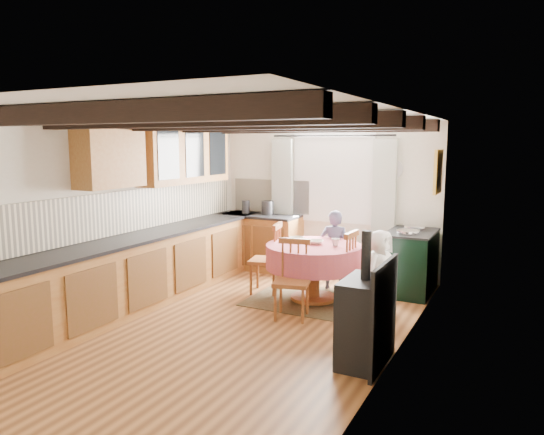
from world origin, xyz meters
The scene contains 40 objects.
floor centered at (0.00, 0.00, 0.00)m, with size 3.60×5.50×0.00m, color #AB6D38.
ceiling centered at (0.00, 0.00, 2.40)m, with size 3.60×5.50×0.00m, color white.
wall_back centered at (0.00, 2.75, 1.20)m, with size 3.60×0.00×2.40m, color silver.
wall_front centered at (0.00, -2.75, 1.20)m, with size 3.60×0.00×2.40m, color silver.
wall_left centered at (-1.80, 0.00, 1.20)m, with size 0.00×5.50×2.40m, color silver.
wall_right centered at (1.80, 0.00, 1.20)m, with size 0.00×5.50×2.40m, color silver.
beam_a centered at (0.00, -2.00, 2.31)m, with size 3.60×0.16×0.16m, color black.
beam_b centered at (0.00, -1.00, 2.31)m, with size 3.60×0.16×0.16m, color black.
beam_c centered at (0.00, 0.00, 2.31)m, with size 3.60×0.16×0.16m, color black.
beam_d centered at (0.00, 1.00, 2.31)m, with size 3.60×0.16×0.16m, color black.
beam_e centered at (0.00, 2.00, 2.31)m, with size 3.60×0.16×0.16m, color black.
splash_left centered at (-1.78, 0.30, 1.20)m, with size 0.02×4.50×0.55m, color beige.
splash_back centered at (-1.00, 2.73, 1.20)m, with size 1.40×0.02×0.55m, color beige.
base_cabinet_left centered at (-1.50, 0.00, 0.44)m, with size 0.60×5.30×0.88m, color #A27138.
base_cabinet_back centered at (-1.05, 2.45, 0.44)m, with size 1.30×0.60×0.88m, color #A27138.
worktop_left centered at (-1.48, 0.00, 0.90)m, with size 0.64×5.30×0.04m, color black.
worktop_back centered at (-1.05, 2.43, 0.90)m, with size 1.30×0.64×0.04m, color black.
wall_cabinet_glass centered at (-1.63, 1.20, 1.95)m, with size 0.34×1.80×0.90m, color #A27138.
wall_cabinet_solid centered at (-1.63, -0.30, 1.90)m, with size 0.34×0.90×0.70m, color #A27138.
window_frame centered at (0.10, 2.73, 1.60)m, with size 1.34×0.03×1.54m, color white.
window_pane centered at (0.10, 2.74, 1.60)m, with size 1.20×0.01×1.40m, color white.
curtain_left centered at (-0.75, 2.65, 1.10)m, with size 0.35×0.10×2.10m, color #A2A99A.
curtain_right centered at (0.95, 2.65, 1.10)m, with size 0.35×0.10×2.10m, color #A2A99A.
curtain_rod centered at (0.10, 2.65, 2.20)m, with size 0.03×0.03×2.00m, color black.
wall_picture centered at (1.77, 2.30, 1.70)m, with size 0.04×0.50×0.60m, color gold.
wall_plate centered at (1.05, 2.72, 1.70)m, with size 0.30×0.30×0.02m, color silver.
rug centered at (0.42, 1.20, 0.01)m, with size 1.65×1.28×0.01m, color #3C2F18.
dining_table centered at (0.42, 1.20, 0.38)m, with size 1.27×1.27×0.76m, color #C64E44, non-canonical shape.
chair_near centered at (0.44, 0.46, 0.48)m, with size 0.41×0.43×0.95m, color #9A501D, non-canonical shape.
chair_left centered at (-0.34, 1.26, 0.50)m, with size 0.43×0.45×0.99m, color #9A501D, non-canonical shape.
chair_right centered at (1.13, 1.11, 0.50)m, with size 0.43×0.45×1.00m, color #9A501D, non-canonical shape.
aga_range centered at (1.47, 2.17, 0.45)m, with size 0.63×0.97×0.89m, color black, non-canonical shape.
cast_iron_stove centered at (1.58, -0.38, 0.64)m, with size 0.39×0.64×1.29m, color black, non-canonical shape.
child_far centered at (0.47, 1.83, 0.58)m, with size 0.42×0.28×1.15m, color #4C4C6C.
child_right centered at (1.30, 1.20, 0.51)m, with size 0.50×0.33×1.03m, color white.
bowl_a centered at (0.42, 1.26, 0.79)m, with size 0.21×0.21×0.05m, color silver.
bowl_b centered at (0.13, 1.28, 0.80)m, with size 0.20×0.20×0.06m, color silver.
cup centered at (0.69, 1.25, 0.81)m, with size 0.11×0.11×0.10m, color silver.
canister_tall centered at (-1.30, 2.39, 1.03)m, with size 0.13×0.13×0.22m, color #262628.
canister_wide centered at (-0.93, 2.47, 1.03)m, with size 0.20×0.20×0.22m, color #262628.
Camera 1 is at (2.89, -4.87, 2.09)m, focal length 33.50 mm.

